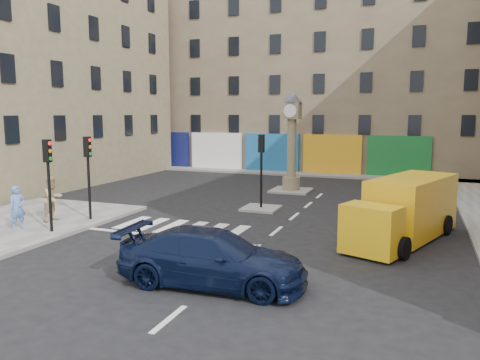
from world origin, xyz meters
The scene contains 14 objects.
ground centered at (0.00, 0.00, 0.00)m, with size 120.00×120.00×0.00m, color black.
sidewalk_far centered at (-4.00, 22.20, 0.07)m, with size 32.00×2.40×0.15m, color gray.
island_near centered at (-2.00, 8.00, 0.06)m, with size 1.80×1.80×0.12m, color gray.
island_far centered at (-2.00, 14.00, 0.06)m, with size 2.40×2.40×0.12m, color gray.
building_far centered at (-4.00, 28.00, 8.50)m, with size 32.00×10.00×17.00m, color #7D6F53.
building_left centered at (-19.00, 12.00, 7.50)m, with size 8.00×20.00×15.00m, color #8B7D5B.
traffic_light_left_near centered at (-8.30, 0.20, 2.62)m, with size 0.28×0.22×3.70m.
traffic_light_left_far centered at (-8.30, 2.60, 2.62)m, with size 0.28×0.22×3.70m.
traffic_light_island centered at (-2.00, 8.00, 2.59)m, with size 0.28×0.22×3.70m.
clock_pillar centered at (-2.00, 14.00, 3.55)m, with size 1.20×1.20×6.10m.
navy_sedan centered at (0.02, -2.53, 0.79)m, with size 2.21×5.45×1.58m, color black.
yellow_van centered at (5.00, 4.52, 1.18)m, with size 4.09×6.82×2.38m.
pedestrian_blue centered at (-9.82, 0.00, 1.05)m, with size 0.66×0.43×1.80m, color #5C88D3.
pedestrian_tan centered at (-9.58, 1.73, 1.15)m, with size 0.97×0.76×2.00m, color tan.
Camera 1 is at (5.34, -14.24, 4.86)m, focal length 35.00 mm.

